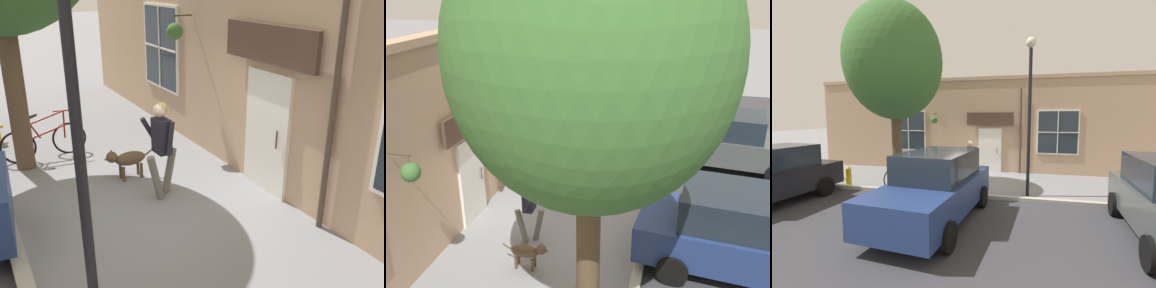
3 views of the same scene
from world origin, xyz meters
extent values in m
plane|color=gray|center=(0.00, 0.00, 0.00)|extent=(90.00, 90.00, 0.00)
cube|color=#B2ADA3|center=(2.00, 0.00, 0.06)|extent=(0.20, 28.00, 0.12)
cube|color=tan|center=(-2.35, 0.00, 2.19)|extent=(0.30, 18.00, 4.39)
cube|color=tan|center=(-2.35, 0.00, 4.47)|extent=(0.42, 18.00, 0.16)
cube|color=white|center=(-2.18, 0.17, 1.05)|extent=(0.10, 1.10, 2.10)
cube|color=#232D38|center=(-2.15, 0.17, 1.00)|extent=(0.03, 0.90, 1.90)
cylinder|color=#47382D|center=(-2.09, 0.52, 1.05)|extent=(0.03, 0.03, 0.30)
cube|color=#4C3328|center=(-2.08, 0.17, 2.55)|extent=(0.08, 2.20, 0.60)
cylinder|color=#47382D|center=(-2.12, 1.59, 1.97)|extent=(0.09, 0.09, 3.95)
cylinder|color=#47382D|center=(-1.96, -2.50, 2.81)|extent=(0.44, 0.04, 0.04)
cylinder|color=#47382D|center=(-1.78, -2.50, 2.63)|extent=(0.01, 0.01, 0.34)
cone|color=#2D2823|center=(-1.78, -2.50, 2.41)|extent=(0.32, 0.32, 0.18)
sphere|color=#3D6B33|center=(-1.78, -2.50, 2.50)|extent=(0.34, 0.34, 0.34)
cube|color=white|center=(-2.18, -4.03, 1.95)|extent=(0.08, 1.82, 2.02)
cube|color=#232D38|center=(-2.15, -4.03, 1.95)|extent=(0.03, 1.70, 1.90)
cube|color=white|center=(-2.13, -4.03, 1.95)|extent=(0.04, 0.04, 1.90)
cube|color=white|center=(-2.13, -4.03, 1.95)|extent=(0.04, 1.70, 0.04)
cube|color=white|center=(-2.18, 3.24, 1.95)|extent=(0.08, 1.82, 2.02)
cube|color=#232D38|center=(-2.15, 3.24, 1.95)|extent=(0.03, 1.70, 1.90)
cube|color=white|center=(-2.13, 3.24, 1.95)|extent=(0.04, 0.04, 1.90)
cube|color=white|center=(-2.13, 3.24, 1.95)|extent=(0.04, 1.70, 0.04)
cylinder|color=#6B665B|center=(-0.31, -0.37, 0.40)|extent=(0.30, 0.14, 0.81)
cylinder|color=#6B665B|center=(-0.65, -0.54, 0.40)|extent=(0.30, 0.14, 0.81)
cube|color=black|center=(-0.48, -0.45, 1.09)|extent=(0.24, 0.35, 0.58)
sphere|color=beige|center=(-0.46, -0.45, 1.53)|extent=(0.22, 0.22, 0.22)
sphere|color=tan|center=(-0.49, -0.45, 1.56)|extent=(0.21, 0.21, 0.21)
cylinder|color=black|center=(-0.53, -0.23, 1.11)|extent=(0.16, 0.09, 0.57)
cylinder|color=black|center=(-0.37, -0.68, 1.13)|extent=(0.33, 0.10, 0.52)
ellipsoid|color=brown|center=(-0.26, -1.38, 0.40)|extent=(0.59, 0.29, 0.25)
cylinder|color=brown|center=(-0.08, -1.29, 0.14)|extent=(0.06, 0.06, 0.28)
cylinder|color=brown|center=(-0.08, -1.46, 0.14)|extent=(0.06, 0.06, 0.28)
cylinder|color=brown|center=(-0.44, -1.30, 0.14)|extent=(0.06, 0.06, 0.28)
cylinder|color=brown|center=(-0.43, -1.47, 0.14)|extent=(0.06, 0.06, 0.28)
sphere|color=brown|center=(0.10, -1.37, 0.49)|extent=(0.21, 0.21, 0.21)
cone|color=brown|center=(0.21, -1.37, 0.47)|extent=(0.10, 0.09, 0.09)
cone|color=brown|center=(0.08, -1.32, 0.59)|extent=(0.06, 0.06, 0.07)
cone|color=brown|center=(0.09, -1.42, 0.59)|extent=(0.06, 0.06, 0.07)
cylinder|color=brown|center=(-0.63, -1.39, 0.45)|extent=(0.21, 0.04, 0.14)
cylinder|color=brown|center=(1.39, -2.84, 1.65)|extent=(0.36, 0.36, 3.30)
ellipsoid|color=#38662D|center=(1.39, -2.84, 4.62)|extent=(3.77, 3.39, 4.15)
sphere|color=#38662D|center=(1.16, -2.51, 3.96)|extent=(1.77, 1.77, 1.77)
torus|color=black|center=(0.43, -3.19, 0.33)|extent=(0.70, 0.17, 0.70)
torus|color=black|center=(1.47, -3.13, 0.33)|extent=(0.70, 0.17, 0.70)
cylinder|color=maroon|center=(0.95, -3.16, 0.53)|extent=(0.97, 0.09, 0.28)
cylinder|color=maroon|center=(1.13, -3.15, 0.67)|extent=(0.27, 0.05, 0.46)
cylinder|color=maroon|center=(0.90, -3.16, 0.85)|extent=(0.82, 0.08, 0.24)
cylinder|color=maroon|center=(0.50, -3.18, 0.65)|extent=(0.06, 0.04, 0.58)
cylinder|color=maroon|center=(0.47, -3.18, 0.95)|extent=(0.46, 0.11, 0.03)
ellipsoid|color=black|center=(1.13, -3.15, 0.93)|extent=(0.25, 0.11, 0.12)
cylinder|color=black|center=(2.94, -4.68, 0.31)|extent=(0.63, 0.24, 0.62)
cylinder|color=black|center=(2.77, -6.44, 0.31)|extent=(0.63, 0.24, 0.62)
cube|color=navy|center=(4.08, -0.41, 0.69)|extent=(4.45, 2.17, 0.76)
cube|color=#1E2833|center=(3.86, -0.39, 1.41)|extent=(2.38, 1.76, 0.68)
cylinder|color=black|center=(5.49, 0.34, 0.31)|extent=(0.63, 0.24, 0.62)
cylinder|color=black|center=(5.32, -1.42, 0.31)|extent=(0.63, 0.24, 0.62)
cylinder|color=black|center=(2.84, 0.59, 0.31)|extent=(0.63, 0.24, 0.62)
cylinder|color=black|center=(2.66, -1.16, 0.31)|extent=(0.63, 0.24, 0.62)
cylinder|color=black|center=(5.33, 3.86, 0.31)|extent=(0.63, 0.24, 0.62)
cylinder|color=black|center=(2.67, 4.12, 0.31)|extent=(0.63, 0.24, 0.62)
cylinder|color=black|center=(1.43, 1.90, 2.40)|extent=(0.11, 0.11, 4.80)
sphere|color=beige|center=(1.43, 1.90, 4.98)|extent=(0.32, 0.32, 0.32)
cylinder|color=gold|center=(1.75, -4.70, 0.31)|extent=(0.20, 0.20, 0.62)
sphere|color=gold|center=(1.75, -4.70, 0.67)|extent=(0.20, 0.20, 0.20)
cylinder|color=gold|center=(1.87, -4.70, 0.34)|extent=(0.10, 0.07, 0.07)
cylinder|color=gold|center=(1.63, -4.70, 0.34)|extent=(0.10, 0.07, 0.07)
camera|label=1|loc=(2.28, 5.56, 3.50)|focal=40.00mm
camera|label=2|loc=(2.59, -8.14, 5.58)|focal=40.00mm
camera|label=3|loc=(10.05, 1.70, 2.61)|focal=24.00mm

